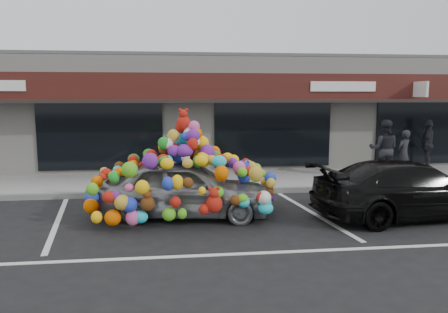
{
  "coord_description": "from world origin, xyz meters",
  "views": [
    {
      "loc": [
        -0.58,
        -9.78,
        2.86
      ],
      "look_at": [
        0.76,
        1.4,
        1.26
      ],
      "focal_mm": 35.0,
      "sensor_mm": 36.0,
      "label": 1
    }
  ],
  "objects": [
    {
      "name": "ground",
      "position": [
        0.0,
        0.0,
        0.0
      ],
      "size": [
        90.0,
        90.0,
        0.0
      ],
      "primitive_type": "plane",
      "color": "black",
      "rests_on": "ground"
    },
    {
      "name": "shop_building",
      "position": [
        0.0,
        8.44,
        2.16
      ],
      "size": [
        24.0,
        7.2,
        4.31
      ],
      "color": "silver",
      "rests_on": "ground"
    },
    {
      "name": "sidewalk",
      "position": [
        0.0,
        4.0,
        0.07
      ],
      "size": [
        26.0,
        3.0,
        0.15
      ],
      "primitive_type": "cube",
      "color": "#9C9C96",
      "rests_on": "ground"
    },
    {
      "name": "kerb",
      "position": [
        0.0,
        2.5,
        0.07
      ],
      "size": [
        26.0,
        0.18,
        0.16
      ],
      "primitive_type": "cube",
      "color": "slate",
      "rests_on": "ground"
    },
    {
      "name": "parking_stripe_left",
      "position": [
        -3.2,
        0.2,
        0.0
      ],
      "size": [
        0.73,
        4.37,
        0.01
      ],
      "primitive_type": "cube",
      "rotation": [
        0.0,
        0.0,
        0.14
      ],
      "color": "silver",
      "rests_on": "ground"
    },
    {
      "name": "parking_stripe_mid",
      "position": [
        2.8,
        0.2,
        0.0
      ],
      "size": [
        0.73,
        4.37,
        0.01
      ],
      "primitive_type": "cube",
      "rotation": [
        0.0,
        0.0,
        0.14
      ],
      "color": "silver",
      "rests_on": "ground"
    },
    {
      "name": "lane_line",
      "position": [
        2.0,
        -2.3,
        0.0
      ],
      "size": [
        14.0,
        0.12,
        0.01
      ],
      "primitive_type": "cube",
      "color": "silver",
      "rests_on": "ground"
    },
    {
      "name": "toy_car",
      "position": [
        -0.28,
        0.31,
        0.84
      ],
      "size": [
        2.9,
        4.48,
        2.48
      ],
      "rotation": [
        0.0,
        0.0,
        1.42
      ],
      "color": "#A0A3AA",
      "rests_on": "ground"
    },
    {
      "name": "black_sedan",
      "position": [
        4.91,
        -0.38,
        0.67
      ],
      "size": [
        2.38,
        4.79,
        1.34
      ],
      "primitive_type": "imported",
      "rotation": [
        0.0,
        0.0,
        1.68
      ],
      "color": "black",
      "rests_on": "ground"
    },
    {
      "name": "pedestrian_a",
      "position": [
        7.06,
        3.77,
        0.93
      ],
      "size": [
        0.67,
        0.59,
        1.55
      ],
      "primitive_type": "imported",
      "rotation": [
        0.0,
        0.0,
        3.61
      ],
      "color": "#232228",
      "rests_on": "sidewalk"
    },
    {
      "name": "pedestrian_b",
      "position": [
        6.27,
        3.6,
        1.1
      ],
      "size": [
        1.13,
        1.02,
        1.91
      ],
      "primitive_type": "imported",
      "rotation": [
        0.0,
        0.0,
        2.74
      ],
      "color": "black",
      "rests_on": "sidewalk"
    },
    {
      "name": "pedestrian_c",
      "position": [
        8.52,
        4.79,
        1.07
      ],
      "size": [
        1.13,
        1.01,
        1.84
      ],
      "primitive_type": "imported",
      "rotation": [
        0.0,
        0.0,
        4.05
      ],
      "color": "#28242A",
      "rests_on": "sidewalk"
    }
  ]
}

